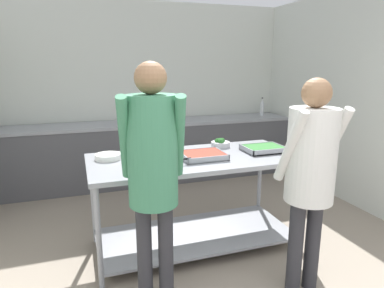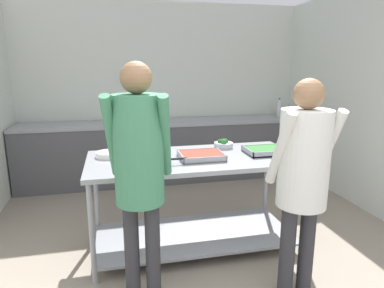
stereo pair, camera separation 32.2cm
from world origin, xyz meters
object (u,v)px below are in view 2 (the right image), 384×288
object	(u,v)px
serving_tray_vegetables	(266,151)
guest_serving_right	(303,169)
plate_stack	(109,154)
sauce_pan	(154,162)
broccoli_bowl	(223,144)
water_bottle	(279,108)
guest_serving_left	(139,161)
serving_tray_roast	(201,156)

from	to	relation	value
serving_tray_vegetables	guest_serving_right	distance (m)	0.89
plate_stack	sauce_pan	bearing A→B (deg)	-46.03
broccoli_bowl	water_bottle	distance (m)	2.36
broccoli_bowl	guest_serving_right	bearing A→B (deg)	-80.26
guest_serving_left	water_bottle	bearing A→B (deg)	48.81
serving_tray_roast	guest_serving_right	size ratio (longest dim) A/B	0.24
broccoli_bowl	guest_serving_left	bearing A→B (deg)	-132.80
water_bottle	guest_serving_right	bearing A→B (deg)	-113.93
broccoli_bowl	serving_tray_vegetables	distance (m)	0.45
plate_stack	water_bottle	bearing A→B (deg)	35.48
guest_serving_left	water_bottle	xyz separation A→B (m)	(2.45, 2.80, -0.06)
sauce_pan	serving_tray_roast	world-z (taller)	sauce_pan
sauce_pan	serving_tray_vegetables	size ratio (longest dim) A/B	1.13
broccoli_bowl	sauce_pan	bearing A→B (deg)	-147.61
plate_stack	guest_serving_right	world-z (taller)	guest_serving_right
plate_stack	guest_serving_right	size ratio (longest dim) A/B	0.14
sauce_pan	serving_tray_vegetables	distance (m)	1.11
sauce_pan	guest_serving_left	xyz separation A→B (m)	(-0.16, -0.51, 0.16)
serving_tray_vegetables	guest_serving_right	xyz separation A→B (m)	(-0.12, -0.87, 0.09)
guest_serving_left	water_bottle	size ratio (longest dim) A/B	5.98
serving_tray_roast	water_bottle	distance (m)	2.84
plate_stack	serving_tray_roast	distance (m)	0.85
sauce_pan	broccoli_bowl	bearing A→B (deg)	32.39
plate_stack	broccoli_bowl	distance (m)	1.15
guest_serving_left	serving_tray_vegetables	bearing A→B (deg)	29.04
plate_stack	water_bottle	world-z (taller)	water_bottle
serving_tray_vegetables	guest_serving_right	world-z (taller)	guest_serving_right
serving_tray_roast	serving_tray_vegetables	bearing A→B (deg)	3.71
sauce_pan	serving_tray_vegetables	world-z (taller)	sauce_pan
plate_stack	broccoli_bowl	size ratio (longest dim) A/B	1.23
water_bottle	plate_stack	bearing A→B (deg)	-144.52
water_bottle	serving_tray_vegetables	bearing A→B (deg)	-119.66
plate_stack	serving_tray_vegetables	distance (m)	1.48
broccoli_bowl	plate_stack	bearing A→B (deg)	-174.90
sauce_pan	water_bottle	size ratio (longest dim) A/B	1.47
water_bottle	guest_serving_left	bearing A→B (deg)	-131.19
serving_tray_vegetables	guest_serving_left	world-z (taller)	guest_serving_left
serving_tray_roast	guest_serving_left	xyz separation A→B (m)	(-0.60, -0.65, 0.17)
serving_tray_vegetables	serving_tray_roast	bearing A→B (deg)	-176.29
broccoli_bowl	guest_serving_right	size ratio (longest dim) A/B	0.12
serving_tray_vegetables	water_bottle	world-z (taller)	water_bottle
plate_stack	serving_tray_roast	world-z (taller)	serving_tray_roast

